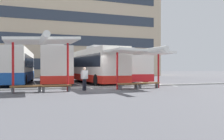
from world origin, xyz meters
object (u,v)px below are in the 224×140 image
Objects in this scene: coach_bus_2 at (92,66)px; bench_3 at (148,84)px; waiting_shelter_0 at (42,42)px; waiting_passenger_0 at (84,77)px; coach_bus_1 at (54,66)px; coach_bus_3 at (120,66)px; bench_1 at (56,87)px; waiting_shelter_1 at (140,52)px; bench_2 at (128,85)px; bench_0 at (26,87)px; coach_bus_0 at (17,67)px.

bench_3 is at bearing -74.43° from coach_bus_2.
waiting_shelter_0 is 3.34× the size of waiting_passenger_0.
coach_bus_1 is 0.97× the size of coach_bus_3.
waiting_shelter_1 reaches higher than bench_1.
bench_3 is at bearing -98.73° from coach_bus_3.
coach_bus_1 is at bearing 96.53° from waiting_passenger_0.
waiting_shelter_1 is at bearing -154.48° from bench_3.
bench_3 is 4.97m from waiting_passenger_0.
coach_bus_2 is 7.82× the size of bench_2.
coach_bus_3 is at bearing 42.78° from bench_0.
waiting_shelter_0 is at bearing -177.95° from bench_2.
bench_1 is (0.90, 0.10, -2.82)m from waiting_shelter_0.
waiting_shelter_0 is 3.27× the size of bench_2.
bench_0 and bench_3 have the same top height.
coach_bus_1 is (3.49, -0.68, 0.09)m from coach_bus_0.
waiting_shelter_0 is at bearing -169.36° from waiting_passenger_0.
coach_bus_0 is 1.09× the size of coach_bus_1.
bench_2 is at bearing -51.27° from coach_bus_0.
waiting_shelter_1 is (5.96, 0.01, 2.31)m from bench_1.
bench_1 is (-4.68, -8.27, -1.37)m from coach_bus_2.
bench_1 is 0.36× the size of waiting_shelter_1.
bench_1 is 6.40m from waiting_shelter_1.
coach_bus_3 is 9.32m from bench_3.
bench_3 is at bearing 3.95° from waiting_shelter_0.
waiting_shelter_0 reaches higher than bench_1.
bench_2 is at bearing -87.32° from coach_bus_2.
bench_3 is (8.66, 0.20, -0.01)m from bench_0.
coach_bus_0 is at bearing 99.57° from waiting_shelter_0.
waiting_shelter_0 is at bearing -80.43° from coach_bus_0.
waiting_shelter_1 reaches higher than bench_0.
coach_bus_0 is 9.94m from waiting_shelter_0.
waiting_shelter_0 is 2.98m from bench_0.
waiting_shelter_0 is 3.66m from waiting_passenger_0.
waiting_shelter_0 is at bearing -101.66° from coach_bus_1.
coach_bus_3 is (7.31, 0.64, -0.02)m from coach_bus_1.
bench_2 is 0.95× the size of bench_3.
coach_bus_1 is 0.90× the size of coach_bus_2.
bench_1 is at bearing -130.88° from coach_bus_3.
coach_bus_1 is 9.80m from bench_2.
coach_bus_2 is 3.80m from coach_bus_3.
bench_1 is at bearing -176.34° from bench_3.
coach_bus_3 is 6.07× the size of bench_1.
bench_3 is (9.40, -9.15, -1.30)m from coach_bus_0.
coach_bus_3 is at bearing -0.22° from coach_bus_0.
bench_0 is at bearing 172.59° from bench_1.
bench_1 is 5.07m from bench_2.
bench_2 is at bearing 173.23° from waiting_shelter_1.
coach_bus_0 is 10.21m from waiting_passenger_0.
coach_bus_2 is 6.54× the size of bench_0.
bench_1 and bench_2 have the same top height.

